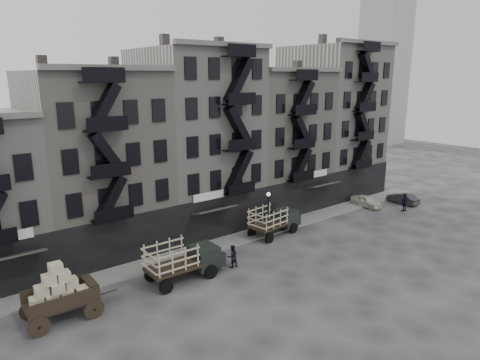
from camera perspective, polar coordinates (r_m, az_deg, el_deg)
ground at (r=36.76m, az=2.91°, el=-9.73°), size 140.00×140.00×0.00m
sidewalk at (r=39.41m, az=-0.69°, el=-7.92°), size 55.00×2.50×0.15m
building_midwest at (r=37.92m, az=-18.61°, el=2.19°), size 10.00×11.35×16.20m
building_center at (r=42.05m, az=-5.78°, el=5.32°), size 10.00×11.35×18.20m
building_mideast at (r=48.22m, az=4.37°, el=5.24°), size 10.00×11.35×16.20m
building_east at (r=55.22m, az=12.17°, el=7.64°), size 10.00×11.35×19.20m
lamp_post at (r=39.47m, az=3.79°, el=-3.74°), size 0.36×0.36×4.28m
wagon at (r=28.89m, az=-23.16°, el=-13.11°), size 4.44×2.41×3.75m
stake_truck_west at (r=32.02m, az=-7.53°, el=-10.20°), size 6.01×2.53×3.00m
stake_truck_east at (r=40.39m, az=4.65°, el=-5.07°), size 5.90×2.96×2.85m
car_east at (r=50.95m, az=16.49°, el=-2.74°), size 1.75×3.86×1.28m
car_far at (r=53.55m, az=20.89°, el=-2.31°), size 1.63×3.88×1.25m
pedestrian_mid at (r=33.87m, az=-1.05°, el=-10.14°), size 0.91×0.72×1.85m
policeman at (r=50.48m, az=21.11°, el=-2.82°), size 1.27×0.75×2.03m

